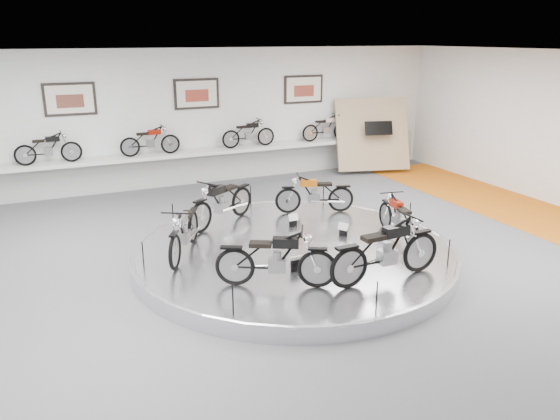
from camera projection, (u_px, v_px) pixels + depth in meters
name	position (u px, v px, depth m)	size (l,w,h in m)	color
floor	(300.00, 266.00, 10.74)	(16.00, 16.00, 0.00)	#565658
ceiling	(303.00, 55.00, 9.52)	(16.00, 16.00, 0.00)	white
wall_back	(197.00, 118.00, 16.21)	(16.00, 16.00, 0.00)	white
orange_carpet_strip	(549.00, 220.00, 13.38)	(2.40, 12.60, 0.01)	#B35D11
dado_band	(200.00, 165.00, 16.64)	(15.68, 0.04, 1.10)	#BCBCBA
display_platform	(294.00, 253.00, 10.95)	(6.40, 6.40, 0.30)	silver
platform_rim	(294.00, 248.00, 10.92)	(6.40, 6.40, 0.10)	#B2B2BA
shelf	(202.00, 153.00, 16.26)	(11.00, 0.55, 0.10)	silver
poster_left	(70.00, 99.00, 14.60)	(1.35, 0.06, 0.88)	silver
poster_center	(197.00, 94.00, 15.97)	(1.35, 0.06, 0.88)	silver
poster_right	(304.00, 89.00, 17.33)	(1.35, 0.06, 0.88)	silver
display_panel	(372.00, 134.00, 17.84)	(2.40, 0.12, 2.40)	tan
shelf_bike_a	(48.00, 150.00, 14.50)	(1.22, 0.42, 0.73)	black
shelf_bike_b	(150.00, 143.00, 15.55)	(1.22, 0.42, 0.73)	maroon
shelf_bike_c	(249.00, 135.00, 16.71)	(1.22, 0.42, 0.73)	black
shelf_bike_d	(326.00, 129.00, 17.77)	(1.22, 0.42, 0.73)	silver
bike_a	(315.00, 194.00, 12.87)	(1.59, 0.56, 0.93)	#B6560B
bike_b	(222.00, 201.00, 12.07)	(1.78, 0.63, 1.05)	black
bike_c	(184.00, 230.00, 10.34)	(1.70, 0.60, 1.00)	silver
bike_d	(276.00, 258.00, 9.02)	(1.73, 0.61, 1.02)	black
bike_e	(386.00, 250.00, 9.26)	(1.89, 0.67, 1.11)	black
bike_f	(398.00, 218.00, 11.20)	(1.54, 0.54, 0.91)	maroon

